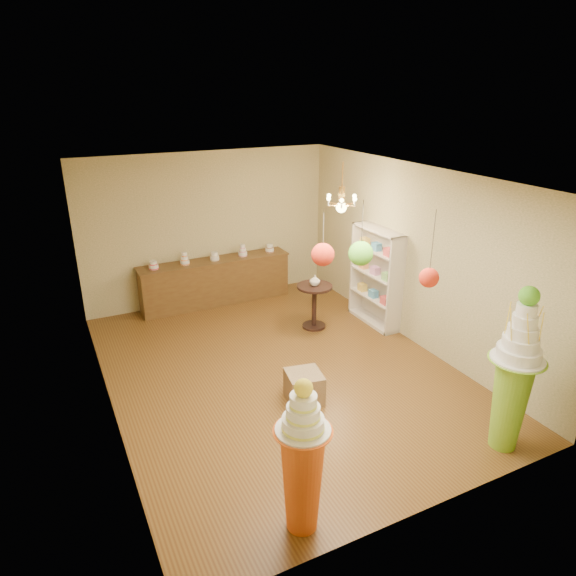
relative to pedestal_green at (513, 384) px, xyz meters
name	(u,v)px	position (x,y,z in m)	size (l,w,h in m)	color
floor	(279,370)	(-1.69, 2.85, -0.88)	(6.50, 6.50, 0.00)	brown
ceiling	(278,176)	(-1.69, 2.85, 2.12)	(6.50, 6.50, 0.00)	white
wall_back	(208,228)	(-1.69, 6.10, 0.62)	(5.00, 0.04, 3.00)	tan
wall_front	(429,391)	(-1.69, -0.40, 0.62)	(5.00, 0.04, 3.00)	tan
wall_left	(99,311)	(-4.19, 2.85, 0.62)	(0.04, 6.50, 3.00)	tan
wall_right	(415,256)	(0.81, 2.85, 0.62)	(0.04, 6.50, 3.00)	tan
pedestal_green	(513,384)	(0.00, 0.00, 0.00)	(0.71, 0.71, 2.11)	#75AE26
pedestal_orange	(302,468)	(-2.80, 0.00, -0.16)	(0.64, 0.64, 1.71)	#D55718
burlap_riser	(304,387)	(-1.74, 1.94, -0.66)	(0.48, 0.48, 0.43)	olive
sideboard	(216,281)	(-1.69, 5.82, -0.40)	(3.04, 0.54, 1.16)	#53371A
shelving_unit	(376,277)	(0.65, 3.65, 0.03)	(0.33, 1.20, 1.80)	beige
round_table	(314,300)	(-0.46, 3.95, -0.35)	(0.83, 0.83, 0.82)	black
vase	(315,280)	(-0.46, 3.95, 0.04)	(0.19, 0.19, 0.20)	beige
pom_red_left	(323,255)	(-2.09, 0.92, 1.63)	(0.24, 0.24, 0.61)	#393429
pom_green_mid	(361,253)	(-1.51, 1.07, 1.52)	(0.28, 0.28, 0.75)	#393429
pom_red_right	(429,278)	(-1.12, 0.37, 1.40)	(0.21, 0.21, 0.83)	#393429
chandelier	(341,204)	(-0.13, 3.69, 1.43)	(0.59, 0.59, 0.85)	gold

